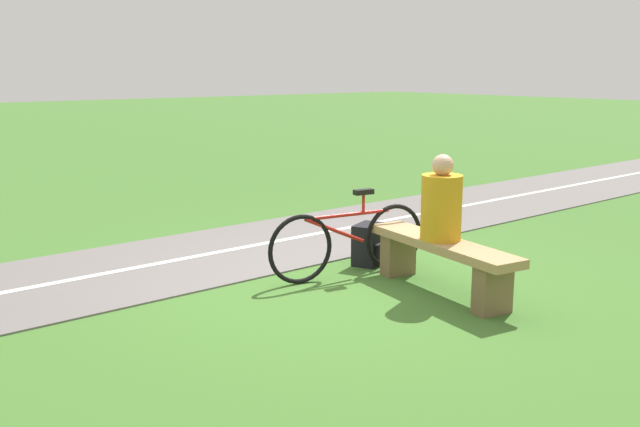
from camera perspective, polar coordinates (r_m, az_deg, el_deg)
The scene contains 5 objects.
ground_plane at distance 6.94m, azimuth 1.39°, elevation -5.30°, with size 80.00×80.00×0.00m, color #3D6B28.
bench at distance 6.57m, azimuth 9.70°, elevation -3.40°, with size 1.79×0.61×0.49m.
person_seated at distance 6.48m, azimuth 9.67°, elevation 0.75°, with size 0.42×0.42×0.77m.
bicycle at distance 6.98m, azimuth 2.32°, elevation -2.18°, with size 0.35×1.72×0.85m.
backpack at distance 7.44m, azimuth 3.96°, elevation -2.49°, with size 0.38×0.42×0.42m.
Camera 1 is at (-5.08, 4.29, 2.01)m, focal length 40.09 mm.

